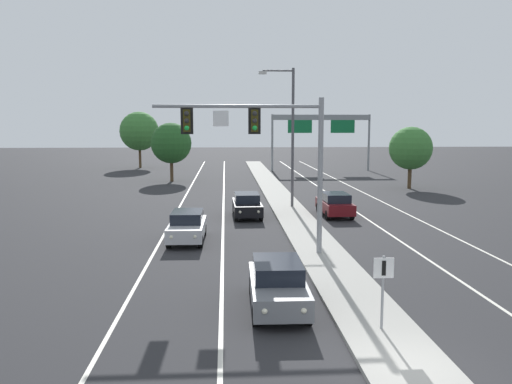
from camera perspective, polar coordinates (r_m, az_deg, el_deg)
ground_plane at (r=14.08m, az=16.63°, el=-18.65°), size 260.00×260.00×0.00m
median_island at (r=30.79m, az=5.13°, el=-3.92°), size 2.40×110.00×0.15m
lane_stripe_oncoming_center at (r=37.35m, az=-3.62°, el=-2.01°), size 0.14×100.00×0.01m
lane_stripe_receding_center at (r=38.48m, az=10.52°, el=-1.84°), size 0.14×100.00×0.01m
edge_stripe_left at (r=37.51m, az=-8.67°, el=-2.04°), size 0.14×100.00×0.01m
edge_stripe_right at (r=39.40m, az=15.19°, el=-1.76°), size 0.14×100.00×0.01m
overhead_signal_mast at (r=23.58m, az=1.21°, el=5.56°), size 7.73×0.44×7.20m
median_sign_post at (r=15.69m, az=13.86°, el=-9.59°), size 0.60×0.10×2.20m
street_lamp_median at (r=37.67m, az=3.75°, el=6.92°), size 2.58×0.28×10.00m
car_oncoming_grey at (r=17.56m, az=2.41°, el=-10.14°), size 1.88×4.49×1.58m
car_oncoming_silver at (r=27.53m, az=-7.61°, el=-3.73°), size 1.88×4.50×1.58m
car_oncoming_black at (r=34.42m, az=-1.00°, el=-1.43°), size 1.90×4.50×1.58m
car_receding_darkred at (r=35.16m, az=8.70°, el=-1.32°), size 1.89×4.50×1.58m
highway_sign_gantry at (r=69.48m, az=7.21°, el=7.41°), size 13.28×0.42×7.50m
tree_far_right_b at (r=51.81m, az=16.72°, el=4.65°), size 4.11×4.11×5.95m
tree_far_left_b at (r=56.72m, az=-9.36°, el=5.34°), size 4.39×4.39×6.36m
tree_far_left_c at (r=75.73m, az=-12.77°, el=6.57°), size 5.52×5.52×7.99m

